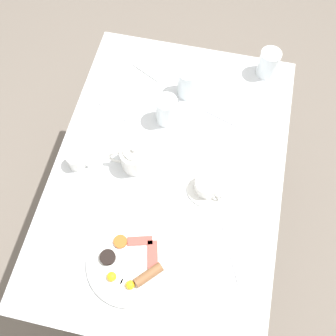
{
  "coord_description": "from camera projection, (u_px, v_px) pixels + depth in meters",
  "views": [
    {
      "loc": [
        0.13,
        -0.58,
        1.98
      ],
      "look_at": [
        0.0,
        0.0,
        0.74
      ],
      "focal_mm": 42.0,
      "sensor_mm": 36.0,
      "label": 1
    }
  ],
  "objects": [
    {
      "name": "water_glass_tall",
      "position": [
        268.0,
        63.0,
        1.53
      ],
      "size": [
        0.08,
        0.08,
        0.11
      ],
      "color": "white",
      "rests_on": "table"
    },
    {
      "name": "fork_by_plate",
      "position": [
        218.0,
        116.0,
        1.49
      ],
      "size": [
        0.17,
        0.07,
        0.0
      ],
      "rotation": [
        0.0,
        0.0,
        1.25
      ],
      "color": "silver",
      "rests_on": "table"
    },
    {
      "name": "napkin_folded",
      "position": [
        153.0,
        66.0,
        1.59
      ],
      "size": [
        0.17,
        0.15,
        0.01
      ],
      "rotation": [
        0.0,
        0.0,
        5.81
      ],
      "color": "white",
      "rests_on": "table"
    },
    {
      "name": "table",
      "position": [
        168.0,
        179.0,
        1.46
      ],
      "size": [
        0.81,
        1.16,
        0.72
      ],
      "color": "silver",
      "rests_on": "ground_plane"
    },
    {
      "name": "teacup_with_saucer_left",
      "position": [
        208.0,
        186.0,
        1.34
      ],
      "size": [
        0.14,
        0.14,
        0.06
      ],
      "color": "white",
      "rests_on": "table"
    },
    {
      "name": "teapot_near",
      "position": [
        134.0,
        158.0,
        1.36
      ],
      "size": [
        0.19,
        0.1,
        0.12
      ],
      "rotation": [
        0.0,
        0.0,
        0.16
      ],
      "color": "white",
      "rests_on": "table"
    },
    {
      "name": "water_glass_short",
      "position": [
        166.0,
        110.0,
        1.43
      ],
      "size": [
        0.08,
        0.08,
        0.12
      ],
      "color": "white",
      "rests_on": "table"
    },
    {
      "name": "spoon_for_tea",
      "position": [
        78.0,
        211.0,
        1.32
      ],
      "size": [
        0.15,
        0.02,
        0.0
      ],
      "rotation": [
        0.0,
        0.0,
        4.73
      ],
      "color": "silver",
      "rests_on": "table"
    },
    {
      "name": "fork_spare",
      "position": [
        115.0,
        113.0,
        1.49
      ],
      "size": [
        0.15,
        0.08,
        0.0
      ],
      "rotation": [
        0.0,
        0.0,
        1.16
      ],
      "color": "silver",
      "rests_on": "table"
    },
    {
      "name": "ground_plane",
      "position": [
        168.0,
        229.0,
        2.04
      ],
      "size": [
        8.0,
        8.0,
        0.0
      ],
      "primitive_type": "plane",
      "color": "#70665B"
    },
    {
      "name": "knife_by_plate",
      "position": [
        232.0,
        254.0,
        1.26
      ],
      "size": [
        0.1,
        0.2,
        0.0
      ],
      "rotation": [
        0.0,
        0.0,
        3.56
      ],
      "color": "silver",
      "rests_on": "table"
    },
    {
      "name": "wine_glass_spare",
      "position": [
        187.0,
        82.0,
        1.48
      ],
      "size": [
        0.08,
        0.08,
        0.12
      ],
      "color": "white",
      "rests_on": "table"
    },
    {
      "name": "creamer_jug",
      "position": [
        77.0,
        160.0,
        1.37
      ],
      "size": [
        0.09,
        0.06,
        0.06
      ],
      "color": "white",
      "rests_on": "table"
    },
    {
      "name": "breakfast_plate",
      "position": [
        131.0,
        264.0,
        1.24
      ],
      "size": [
        0.28,
        0.28,
        0.04
      ],
      "color": "white",
      "rests_on": "table"
    }
  ]
}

